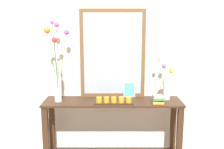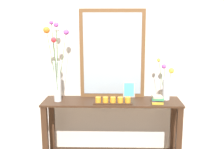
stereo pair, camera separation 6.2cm
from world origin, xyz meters
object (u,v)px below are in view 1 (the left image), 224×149
object	(u,v)px
console_table	(112,130)
mirror_leaning	(112,54)
candle_tray	(113,101)
book_stack	(157,99)
tall_vase_left	(56,68)
picture_frame_small	(129,89)
vase_right	(166,85)

from	to	relation	value
console_table	mirror_leaning	distance (m)	0.81
candle_tray	book_stack	bearing A→B (deg)	1.35
console_table	tall_vase_left	distance (m)	0.88
console_table	book_stack	world-z (taller)	book_stack
mirror_leaning	candle_tray	distance (m)	0.51
tall_vase_left	picture_frame_small	distance (m)	0.80
vase_right	picture_frame_small	xyz separation A→B (m)	(-0.39, 0.07, -0.07)
tall_vase_left	book_stack	xyz separation A→B (m)	(1.01, -0.06, -0.31)
console_table	vase_right	bearing A→B (deg)	6.27
mirror_leaning	console_table	bearing A→B (deg)	-90.17
tall_vase_left	vase_right	distance (m)	1.15
vase_right	candle_tray	world-z (taller)	vase_right
console_table	book_stack	distance (m)	0.59
candle_tray	picture_frame_small	bearing A→B (deg)	54.48
mirror_leaning	picture_frame_small	bearing A→B (deg)	-4.39
tall_vase_left	vase_right	xyz separation A→B (m)	(1.13, 0.09, -0.19)
console_table	tall_vase_left	world-z (taller)	tall_vase_left
console_table	vase_right	xyz separation A→B (m)	(0.57, 0.06, 0.48)
console_table	vase_right	size ratio (longest dim) A/B	3.26
console_table	candle_tray	distance (m)	0.37
tall_vase_left	book_stack	world-z (taller)	tall_vase_left
mirror_leaning	candle_tray	world-z (taller)	mirror_leaning
vase_right	candle_tray	bearing A→B (deg)	-163.71
tall_vase_left	candle_tray	distance (m)	0.66
console_table	book_stack	bearing A→B (deg)	-11.13
tall_vase_left	picture_frame_small	world-z (taller)	tall_vase_left
mirror_leaning	book_stack	xyz separation A→B (m)	(0.46, -0.24, -0.43)
vase_right	book_stack	xyz separation A→B (m)	(-0.11, -0.15, -0.12)
tall_vase_left	vase_right	bearing A→B (deg)	4.77
mirror_leaning	book_stack	bearing A→B (deg)	-27.85
tall_vase_left	candle_tray	world-z (taller)	tall_vase_left
console_table	vase_right	distance (m)	0.75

